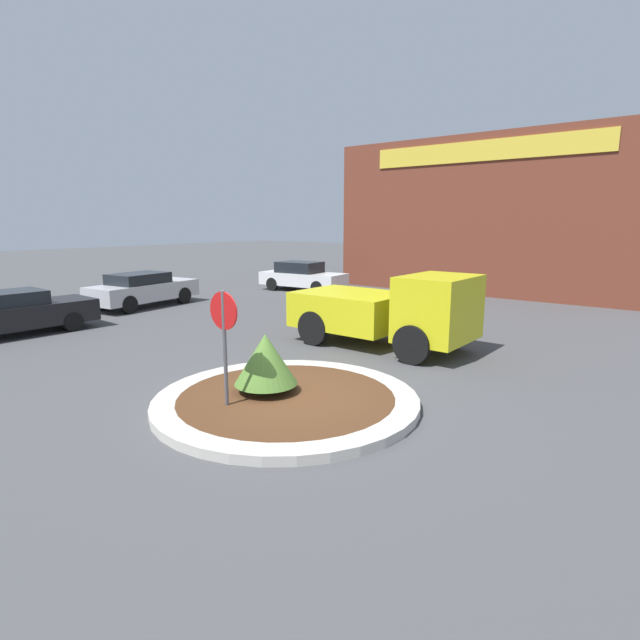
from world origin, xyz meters
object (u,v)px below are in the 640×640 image
stop_sign (224,330)px  parked_sedan_silver (143,289)px  parked_sedan_black (10,313)px  parked_sedan_white (302,276)px  utility_truck (388,310)px

stop_sign → parked_sedan_silver: 12.94m
stop_sign → parked_sedan_black: bearing=178.7°
stop_sign → parked_sedan_white: size_ratio=0.50×
stop_sign → utility_truck: size_ratio=0.45×
parked_sedan_silver → stop_sign: bearing=-123.5°
stop_sign → parked_sedan_black: 10.07m
utility_truck → parked_sedan_black: utility_truck is taller
parked_sedan_silver → parked_sedan_white: (2.00, 7.75, 0.00)m
stop_sign → parked_sedan_silver: stop_sign is taller
stop_sign → parked_sedan_silver: (-11.55, 5.76, -0.83)m
utility_truck → parked_sedan_black: (-9.82, -5.81, -0.35)m
stop_sign → parked_sedan_white: stop_sign is taller
parked_sedan_silver → parked_sedan_black: bearing=-171.7°
parked_sedan_silver → parked_sedan_black: parked_sedan_silver is taller
parked_sedan_black → parked_sedan_silver: bearing=17.4°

